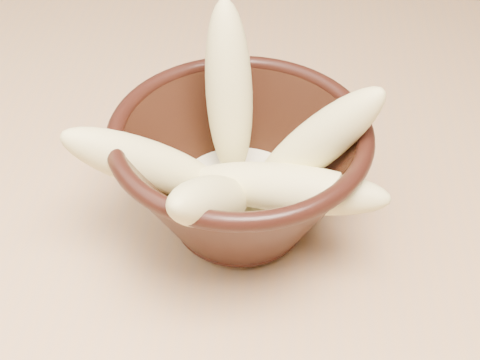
% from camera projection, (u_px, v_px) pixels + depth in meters
% --- Properties ---
extents(table, '(1.20, 0.80, 0.75)m').
position_uv_depth(table, '(166.00, 296.00, 0.56)').
color(table, tan).
rests_on(table, ground).
extents(bowl, '(0.18, 0.18, 0.10)m').
position_uv_depth(bowl, '(240.00, 171.00, 0.47)').
color(bowl, black).
rests_on(bowl, table).
extents(milk_puddle, '(0.10, 0.10, 0.01)m').
position_uv_depth(milk_puddle, '(240.00, 196.00, 0.49)').
color(milk_puddle, '#EFE9C0').
rests_on(milk_puddle, bowl).
extents(banana_upright, '(0.05, 0.08, 0.13)m').
position_uv_depth(banana_upright, '(229.00, 92.00, 0.47)').
color(banana_upright, '#E4D887').
rests_on(banana_upright, bowl).
extents(banana_left, '(0.13, 0.07, 0.10)m').
position_uv_depth(banana_left, '(148.00, 164.00, 0.46)').
color(banana_left, '#E4D887').
rests_on(banana_left, bowl).
extents(banana_right, '(0.11, 0.04, 0.12)m').
position_uv_depth(banana_right, '(315.00, 144.00, 0.45)').
color(banana_right, '#E4D887').
rests_on(banana_right, bowl).
extents(banana_across, '(0.15, 0.07, 0.05)m').
position_uv_depth(banana_across, '(286.00, 188.00, 0.45)').
color(banana_across, '#E4D887').
rests_on(banana_across, bowl).
extents(banana_front, '(0.07, 0.12, 0.10)m').
position_uv_depth(banana_front, '(212.00, 201.00, 0.43)').
color(banana_front, '#E4D887').
rests_on(banana_front, bowl).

